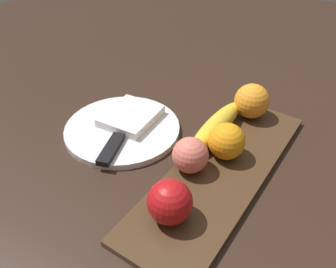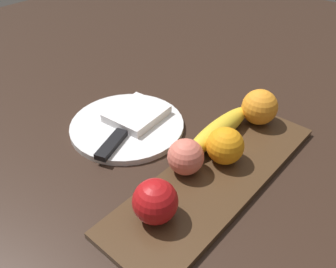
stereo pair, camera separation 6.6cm
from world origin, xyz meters
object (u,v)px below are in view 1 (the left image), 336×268
object	(u,v)px
banana	(216,126)
folded_napkin	(131,116)
orange_near_apple	(226,141)
knife	(114,144)
dinner_plate	(122,129)
apple	(170,202)
orange_near_banana	(252,101)
peach	(191,155)
fruit_tray	(221,172)

from	to	relation	value
banana	folded_napkin	xyz separation A→B (m)	(-0.05, 0.17, -0.01)
orange_near_apple	knife	world-z (taller)	orange_near_apple
banana	dinner_plate	size ratio (longest dim) A/B	0.83
orange_near_apple	folded_napkin	xyz separation A→B (m)	(-0.01, 0.22, -0.03)
folded_napkin	knife	size ratio (longest dim) A/B	0.66
apple	folded_napkin	size ratio (longest dim) A/B	0.60
orange_near_banana	knife	size ratio (longest dim) A/B	0.42
peach	folded_napkin	distance (m)	0.19
apple	knife	size ratio (longest dim) A/B	0.40
fruit_tray	folded_napkin	bearing A→B (deg)	82.61
folded_napkin	apple	bearing A→B (deg)	-128.67
apple	banana	distance (m)	0.23
fruit_tray	banana	bearing A→B (deg)	33.70
fruit_tray	orange_near_apple	bearing A→B (deg)	18.03
fruit_tray	folded_napkin	xyz separation A→B (m)	(0.03, 0.23, 0.02)
peach	knife	distance (m)	0.16
orange_near_banana	folded_napkin	size ratio (longest dim) A/B	0.63
fruit_tray	orange_near_apple	xyz separation A→B (m)	(0.04, 0.01, 0.04)
folded_napkin	knife	xyz separation A→B (m)	(-0.09, -0.03, -0.00)
apple	orange_near_apple	xyz separation A→B (m)	(0.18, -0.00, -0.00)
orange_near_banana	knife	world-z (taller)	orange_near_banana
apple	banana	world-z (taller)	apple
peach	knife	xyz separation A→B (m)	(-0.03, 0.15, -0.03)
dinner_plate	orange_near_banana	bearing A→B (deg)	-47.53
fruit_tray	orange_near_banana	xyz separation A→B (m)	(0.19, 0.03, 0.04)
banana	knife	size ratio (longest dim) A/B	1.13
folded_napkin	fruit_tray	bearing A→B (deg)	-97.39
apple	peach	xyz separation A→B (m)	(0.11, 0.03, -0.00)
apple	banana	xyz separation A→B (m)	(0.23, 0.04, -0.01)
fruit_tray	banana	world-z (taller)	banana
fruit_tray	apple	xyz separation A→B (m)	(-0.14, 0.02, 0.04)
orange_near_banana	apple	bearing A→B (deg)	-178.14
peach	apple	bearing A→B (deg)	-164.52
apple	peach	size ratio (longest dim) A/B	1.08
orange_near_apple	dinner_plate	distance (m)	0.23
apple	fruit_tray	bearing A→B (deg)	-6.77
banana	orange_near_apple	bearing A→B (deg)	43.06
fruit_tray	orange_near_apple	world-z (taller)	orange_near_apple
fruit_tray	orange_near_apple	size ratio (longest dim) A/B	6.84
apple	orange_near_apple	size ratio (longest dim) A/B	1.02
banana	fruit_tray	bearing A→B (deg)	33.70
fruit_tray	knife	world-z (taller)	knife
dinner_plate	peach	bearing A→B (deg)	-99.09
banana	knife	distance (m)	0.20
orange_near_banana	dinner_plate	world-z (taller)	orange_near_banana
apple	knife	world-z (taller)	apple
orange_near_apple	peach	world-z (taller)	orange_near_apple
banana	orange_near_banana	bearing A→B (deg)	164.00
orange_near_apple	orange_near_banana	size ratio (longest dim) A/B	0.92
banana	dinner_plate	bearing A→B (deg)	-64.06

